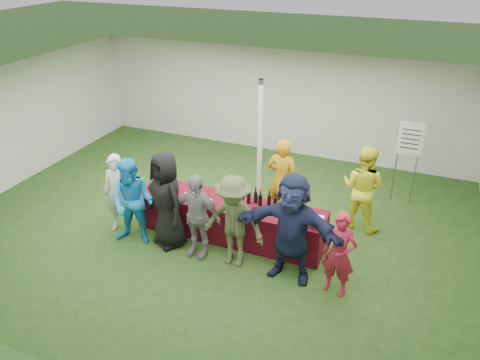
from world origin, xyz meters
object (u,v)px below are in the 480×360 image
at_px(customer_5, 292,228).
at_px(customer_6, 339,254).
at_px(customer_4, 233,222).
at_px(customer_0, 118,194).
at_px(customer_2, 167,200).
at_px(dump_bucket, 315,222).
at_px(staff_back, 363,188).
at_px(wine_list_sign, 410,145).
at_px(customer_1, 133,202).
at_px(customer_3, 196,216).
at_px(staff_pourer, 282,180).
at_px(serving_table, 230,219).

xyz_separation_m(customer_5, customer_6, (0.81, -0.09, -0.23)).
bearing_deg(customer_4, customer_0, 176.25).
bearing_deg(customer_2, customer_5, 26.37).
xyz_separation_m(dump_bucket, customer_5, (-0.26, -0.50, 0.12)).
bearing_deg(staff_back, wine_list_sign, -100.80).
relative_size(staff_back, customer_5, 0.89).
xyz_separation_m(staff_back, customer_0, (-4.28, -1.87, -0.07)).
bearing_deg(dump_bucket, customer_4, -157.44).
bearing_deg(staff_back, customer_5, 83.28).
height_order(customer_1, customer_3, customer_1).
bearing_deg(customer_2, customer_3, 19.67).
bearing_deg(customer_1, staff_back, 20.04).
height_order(customer_1, customer_6, customer_1).
bearing_deg(customer_0, customer_3, -19.96).
height_order(customer_0, customer_1, customer_1).
distance_m(customer_2, customer_5, 2.36).
relative_size(staff_pourer, customer_3, 1.09).
xyz_separation_m(dump_bucket, staff_back, (0.56, 1.52, 0.02)).
xyz_separation_m(serving_table, staff_back, (2.21, 1.30, 0.48)).
relative_size(wine_list_sign, customer_2, 0.97).
bearing_deg(serving_table, customer_0, -164.56).
xyz_separation_m(staff_back, customer_1, (-3.78, -2.12, -0.01)).
height_order(wine_list_sign, customer_3, wine_list_sign).
bearing_deg(customer_1, wine_list_sign, 28.88).
distance_m(customer_5, customer_6, 0.85).
relative_size(customer_4, customer_6, 1.16).
relative_size(wine_list_sign, staff_back, 1.05).
bearing_deg(dump_bucket, customer_0, -174.60).
bearing_deg(wine_list_sign, customer_0, -146.73).
relative_size(staff_back, customer_0, 1.08).
relative_size(customer_3, customer_5, 0.83).
height_order(customer_0, customer_6, customer_0).
distance_m(serving_table, customer_2, 1.28).
xyz_separation_m(wine_list_sign, customer_3, (-3.20, -3.41, -0.52)).
relative_size(staff_back, customer_1, 1.02).
bearing_deg(dump_bucket, customer_1, -169.39).
distance_m(dump_bucket, customer_1, 3.27).
bearing_deg(customer_6, customer_2, -176.18).
bearing_deg(staff_back, serving_table, 45.73).
relative_size(wine_list_sign, customer_0, 1.14).
bearing_deg(serving_table, wine_list_sign, 42.89).
distance_m(wine_list_sign, customer_0, 5.95).
relative_size(staff_pourer, customer_4, 1.02).
relative_size(customer_0, customer_3, 0.99).
bearing_deg(wine_list_sign, customer_2, -139.25).
distance_m(staff_pourer, staff_back, 1.55).
relative_size(serving_table, customer_1, 2.14).
relative_size(customer_1, customer_2, 0.91).
bearing_deg(customer_2, customer_0, -154.87).
height_order(staff_back, customer_4, staff_back).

